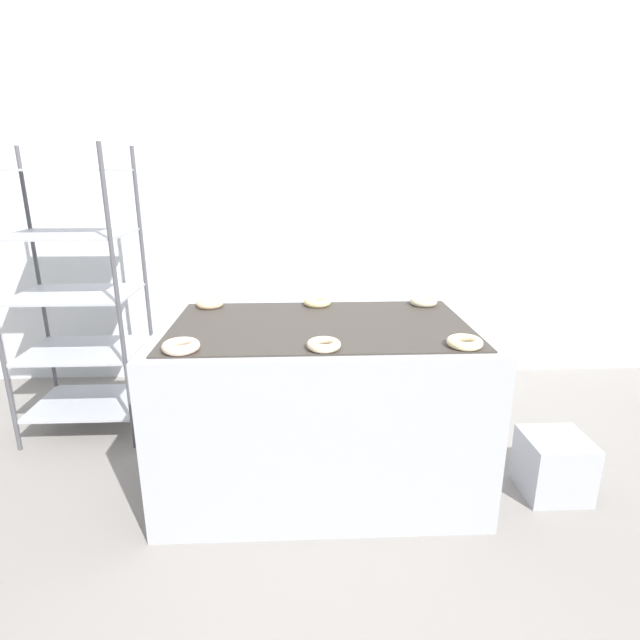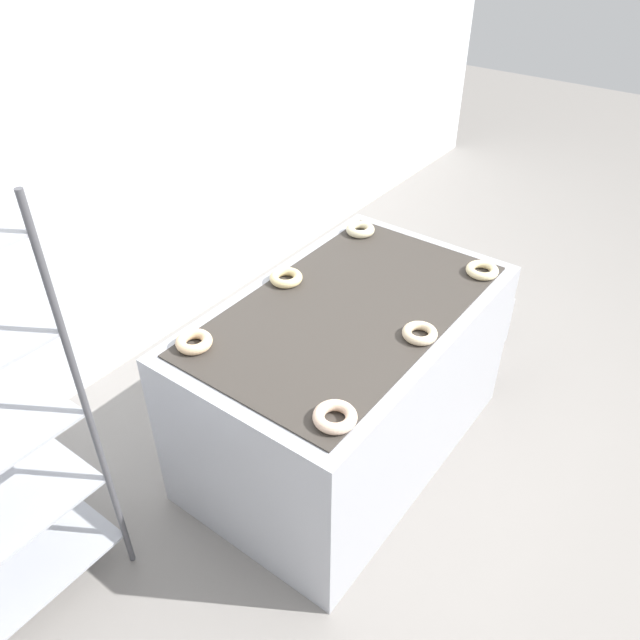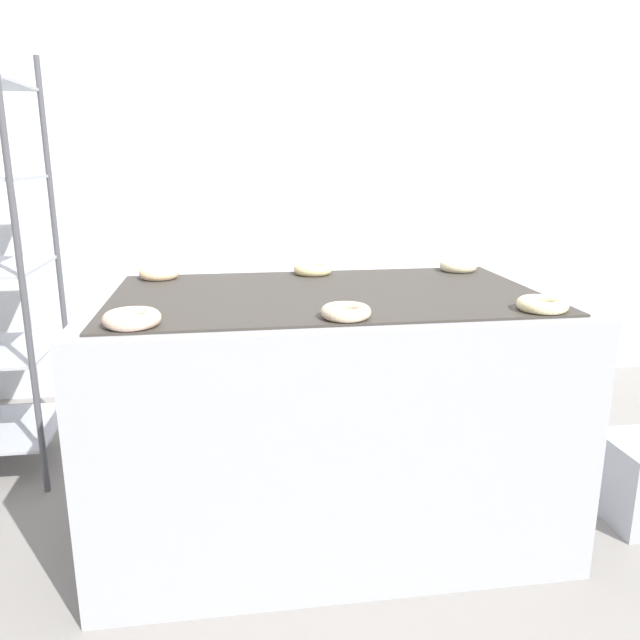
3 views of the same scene
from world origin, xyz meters
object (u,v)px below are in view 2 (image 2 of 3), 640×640
at_px(donut_near_right, 482,270).
at_px(donut_far_right, 360,229).
at_px(donut_far_left, 194,342).
at_px(donut_near_left, 335,417).
at_px(donut_near_center, 420,333).
at_px(donut_far_center, 286,278).
at_px(glaze_bin, 478,323).
at_px(fryer_machine, 346,381).

relative_size(donut_near_right, donut_far_right, 1.02).
height_order(donut_near_right, donut_far_left, donut_far_left).
relative_size(donut_near_left, donut_far_left, 1.06).
bearing_deg(donut_far_left, donut_near_right, -30.16).
distance_m(donut_near_left, donut_near_center, 0.58).
bearing_deg(donut_near_left, donut_far_center, 49.84).
distance_m(donut_far_left, donut_far_center, 0.57).
xyz_separation_m(donut_near_center, donut_far_right, (0.58, 0.66, 0.00)).
distance_m(donut_near_right, donut_far_right, 0.66).
relative_size(glaze_bin, donut_far_center, 2.05).
height_order(glaze_bin, donut_near_center, donut_near_center).
height_order(donut_near_left, donut_far_right, same).
bearing_deg(donut_far_right, donut_near_left, -150.07).
xyz_separation_m(glaze_bin, donut_near_right, (-0.56, -0.17, 0.71)).
bearing_deg(glaze_bin, donut_near_center, -171.51).
distance_m(donut_near_left, donut_far_left, 0.67).
bearing_deg(donut_near_center, glaze_bin, 8.49).
bearing_deg(donut_far_left, donut_near_left, -90.35).
bearing_deg(donut_far_center, glaze_bin, -24.04).
bearing_deg(donut_far_left, donut_near_center, -49.71).
bearing_deg(donut_far_center, donut_near_left, -130.16).
bearing_deg(donut_far_center, fryer_machine, -89.45).
bearing_deg(donut_near_center, donut_near_left, 179.89).
distance_m(glaze_bin, donut_far_center, 1.44).
relative_size(donut_far_left, donut_far_center, 0.98).
distance_m(fryer_machine, donut_near_right, 0.81).
xyz_separation_m(glaze_bin, donut_far_center, (-1.15, 0.51, 0.71)).
bearing_deg(donut_near_left, glaze_bin, 5.62).
bearing_deg(glaze_bin, fryer_machine, 171.48).
distance_m(donut_near_center, donut_far_center, 0.68).
relative_size(glaze_bin, donut_far_right, 2.08).
bearing_deg(donut_far_center, donut_near_center, -89.76).
bearing_deg(glaze_bin, donut_far_left, 163.59).
distance_m(donut_far_left, donut_far_right, 1.15).
height_order(donut_near_right, donut_far_center, donut_far_center).
bearing_deg(donut_near_right, donut_near_center, -179.70).
bearing_deg(donut_far_left, glaze_bin, -16.41).
bearing_deg(glaze_bin, donut_near_left, -174.38).
relative_size(donut_near_center, donut_far_center, 0.96).
relative_size(donut_far_left, donut_far_right, 1.00).
relative_size(donut_near_left, donut_near_center, 1.08).
height_order(fryer_machine, glaze_bin, fryer_machine).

